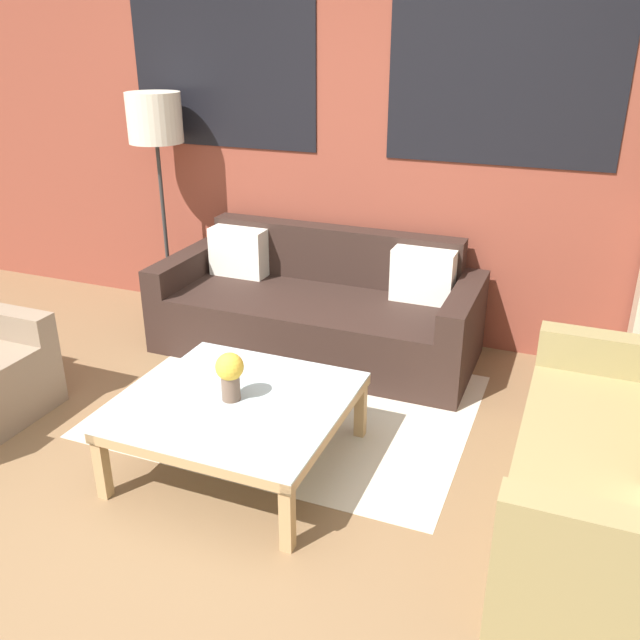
% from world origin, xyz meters
% --- Properties ---
extents(ground_plane, '(16.00, 16.00, 0.00)m').
position_xyz_m(ground_plane, '(0.00, 0.00, 0.00)').
color(ground_plane, brown).
extents(wall_back_brick, '(8.40, 0.09, 2.80)m').
position_xyz_m(wall_back_brick, '(0.00, 2.44, 1.41)').
color(wall_back_brick, brown).
rests_on(wall_back_brick, ground_plane).
extents(rug, '(2.05, 1.56, 0.00)m').
position_xyz_m(rug, '(0.09, 1.18, 0.00)').
color(rug, beige).
rests_on(rug, ground_plane).
extents(couch_dark, '(2.12, 0.88, 0.78)m').
position_xyz_m(couch_dark, '(-0.06, 1.95, 0.28)').
color(couch_dark, black).
rests_on(couch_dark, ground_plane).
extents(settee_vintage, '(0.80, 1.59, 0.92)m').
position_xyz_m(settee_vintage, '(1.85, 0.71, 0.31)').
color(settee_vintage, olive).
rests_on(settee_vintage, ground_plane).
extents(coffee_table, '(1.02, 1.02, 0.37)m').
position_xyz_m(coffee_table, '(0.09, 0.56, 0.32)').
color(coffee_table, silver).
rests_on(coffee_table, ground_plane).
extents(floor_lamp, '(0.38, 0.38, 1.63)m').
position_xyz_m(floor_lamp, '(-1.35, 2.12, 1.40)').
color(floor_lamp, '#2D2D2D').
rests_on(floor_lamp, ground_plane).
extents(flower_vase, '(0.14, 0.14, 0.25)m').
position_xyz_m(flower_vase, '(0.05, 0.56, 0.51)').
color(flower_vase, brown).
rests_on(flower_vase, coffee_table).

